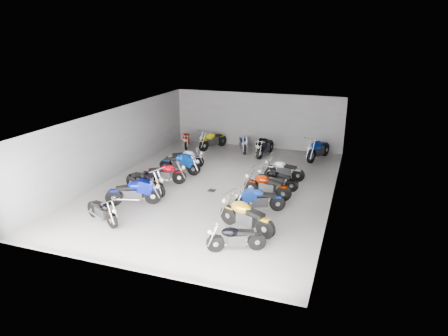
{
  "coord_description": "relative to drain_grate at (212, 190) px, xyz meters",
  "views": [
    {
      "loc": [
        5.77,
        -15.48,
        6.48
      ],
      "look_at": [
        0.46,
        -0.23,
        1.0
      ],
      "focal_mm": 32.0,
      "sensor_mm": 36.0,
      "label": 1
    }
  ],
  "objects": [
    {
      "name": "motorcycle_right_a",
      "position": [
        2.49,
        -4.46,
        0.45
      ],
      "size": [
        1.76,
        0.9,
        0.83
      ],
      "rotation": [
        0.0,
        0.0,
        2.0
      ],
      "color": "black",
      "rests_on": "ground"
    },
    {
      "name": "motorcycle_back_a",
      "position": [
        -3.87,
        6.0,
        0.44
      ],
      "size": [
        0.72,
        1.81,
        0.82
      ],
      "rotation": [
        0.0,
        0.0,
        3.47
      ],
      "color": "black",
      "rests_on": "ground"
    },
    {
      "name": "motorcycle_left_f",
      "position": [
        -2.42,
        2.51,
        0.48
      ],
      "size": [
        1.96,
        0.69,
        0.88
      ],
      "rotation": [
        0.0,
        0.0,
        -1.29
      ],
      "color": "black",
      "rests_on": "ground"
    },
    {
      "name": "motorcycle_right_f",
      "position": [
        2.63,
        2.41,
        0.46
      ],
      "size": [
        1.96,
        0.43,
        0.86
      ],
      "rotation": [
        0.0,
        0.0,
        1.47
      ],
      "color": "black",
      "rests_on": "ground"
    },
    {
      "name": "motorcycle_left_b",
      "position": [
        -2.37,
        -2.39,
        0.52
      ],
      "size": [
        2.05,
        1.05,
        0.96
      ],
      "rotation": [
        0.0,
        0.0,
        -1.14
      ],
      "color": "black",
      "rests_on": "ground"
    },
    {
      "name": "ground",
      "position": [
        0.0,
        0.5,
        -0.01
      ],
      "size": [
        14.0,
        14.0,
        0.0
      ],
      "primitive_type": "plane",
      "color": "#A19E99",
      "rests_on": "ground"
    },
    {
      "name": "motorcycle_right_d",
      "position": [
        2.39,
        0.07,
        0.5
      ],
      "size": [
        2.1,
        0.55,
        0.93
      ],
      "rotation": [
        0.0,
        0.0,
        1.4
      ],
      "color": "black",
      "rests_on": "ground"
    },
    {
      "name": "motorcycle_right_b",
      "position": [
        2.41,
        -3.05,
        0.54
      ],
      "size": [
        2.18,
        0.97,
        1.0
      ],
      "rotation": [
        0.0,
        0.0,
        1.2
      ],
      "color": "black",
      "rests_on": "ground"
    },
    {
      "name": "motorcycle_back_c",
      "position": [
        -0.44,
        6.19,
        0.47
      ],
      "size": [
        0.93,
        1.85,
        0.87
      ],
      "rotation": [
        0.0,
        0.0,
        3.56
      ],
      "color": "black",
      "rests_on": "ground"
    },
    {
      "name": "motorcycle_left_a",
      "position": [
        -2.61,
        -4.15,
        0.45
      ],
      "size": [
        1.79,
        0.9,
        0.84
      ],
      "rotation": [
        0.0,
        0.0,
        -2.0
      ],
      "color": "black",
      "rests_on": "ground"
    },
    {
      "name": "motorcycle_left_d",
      "position": [
        -2.32,
        -0.0,
        0.49
      ],
      "size": [
        1.97,
        0.95,
        0.92
      ],
      "rotation": [
        0.0,
        0.0,
        -1.16
      ],
      "color": "black",
      "rests_on": "ground"
    },
    {
      "name": "ceiling",
      "position": [
        0.0,
        0.5,
        3.21
      ],
      "size": [
        10.0,
        14.0,
        0.04
      ],
      "primitive_type": "cube",
      "color": "black",
      "rests_on": "wall_back"
    },
    {
      "name": "motorcycle_back_b",
      "position": [
        -2.31,
        6.17,
        0.52
      ],
      "size": [
        1.02,
        2.08,
        0.97
      ],
      "rotation": [
        0.0,
        0.0,
        2.73
      ],
      "color": "black",
      "rests_on": "ground"
    },
    {
      "name": "wall_left",
      "position": [
        -5.0,
        0.5,
        1.59
      ],
      "size": [
        0.1,
        14.0,
        3.2
      ],
      "primitive_type": "cube",
      "color": "gray",
      "rests_on": "ground"
    },
    {
      "name": "motorcycle_back_d",
      "position": [
        0.92,
        5.8,
        0.52
      ],
      "size": [
        0.55,
        2.2,
        0.97
      ],
      "rotation": [
        0.0,
        0.0,
        2.99
      ],
      "color": "black",
      "rests_on": "ground"
    },
    {
      "name": "drain_grate",
      "position": [
        0.0,
        0.0,
        0.0
      ],
      "size": [
        0.32,
        0.32,
        0.01
      ],
      "primitive_type": "cube",
      "color": "black",
      "rests_on": "ground"
    },
    {
      "name": "wall_right",
      "position": [
        5.0,
        0.5,
        1.59
      ],
      "size": [
        0.1,
        14.0,
        3.2
      ],
      "primitive_type": "cube",
      "color": "gray",
      "rests_on": "ground"
    },
    {
      "name": "motorcycle_right_e",
      "position": [
        2.6,
        1.1,
        0.45
      ],
      "size": [
        1.91,
        0.44,
        0.84
      ],
      "rotation": [
        0.0,
        0.0,
        1.45
      ],
      "color": "black",
      "rests_on": "ground"
    },
    {
      "name": "motorcycle_right_c",
      "position": [
        2.44,
        -1.37,
        0.47
      ],
      "size": [
        1.88,
        0.88,
        0.87
      ],
      "rotation": [
        0.0,
        0.0,
        1.96
      ],
      "color": "black",
      "rests_on": "ground"
    },
    {
      "name": "motorcycle_left_c",
      "position": [
        -2.5,
        -1.27,
        0.54
      ],
      "size": [
        2.22,
        0.85,
        1.0
      ],
      "rotation": [
        0.0,
        0.0,
        -1.89
      ],
      "color": "black",
      "rests_on": "ground"
    },
    {
      "name": "motorcycle_left_e",
      "position": [
        -2.23,
        1.55,
        0.5
      ],
      "size": [
        2.13,
        0.41,
        0.94
      ],
      "rotation": [
        0.0,
        0.0,
        -1.57
      ],
      "color": "black",
      "rests_on": "ground"
    },
    {
      "name": "wall_back",
      "position": [
        0.0,
        7.5,
        1.59
      ],
      "size": [
        10.0,
        0.1,
        3.2
      ],
      "primitive_type": "cube",
      "color": "gray",
      "rests_on": "ground"
    },
    {
      "name": "motorcycle_back_f",
      "position": [
        3.8,
        6.06,
        0.57
      ],
      "size": [
        0.95,
        2.3,
        1.05
      ],
      "rotation": [
        0.0,
        0.0,
        2.8
      ],
      "color": "black",
      "rests_on": "ground"
    }
  ]
}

